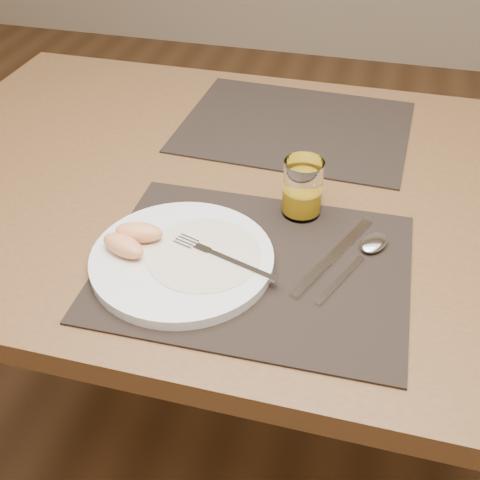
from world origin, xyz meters
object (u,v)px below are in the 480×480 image
object	(u,v)px
fork	(216,255)
juice_glass	(302,191)
table	(268,222)
placemat_near	(254,266)
plate	(182,259)
placemat_far	(295,126)
spoon	(369,248)
knife	(327,262)

from	to	relation	value
fork	juice_glass	distance (m)	0.19
table	placemat_near	bearing A→B (deg)	-83.35
plate	fork	xyz separation A→B (m)	(0.05, 0.01, 0.01)
placemat_far	spoon	size ratio (longest dim) A/B	2.44
placemat_far	knife	bearing A→B (deg)	-73.15
table	fork	distance (m)	0.26
placemat_far	plate	world-z (taller)	plate
table	spoon	world-z (taller)	spoon
fork	table	bearing A→B (deg)	82.78
placemat_far	fork	size ratio (longest dim) A/B	2.63
juice_glass	table	bearing A→B (deg)	133.30
knife	placemat_near	bearing A→B (deg)	-163.92
placemat_far	knife	xyz separation A→B (m)	(0.12, -0.41, 0.00)
table	plate	xyz separation A→B (m)	(-0.08, -0.24, 0.10)
table	juice_glass	bearing A→B (deg)	-46.70
placemat_far	fork	world-z (taller)	fork
plate	fork	world-z (taller)	fork
placemat_near	spoon	world-z (taller)	spoon
spoon	placemat_near	bearing A→B (deg)	-154.72
table	knife	xyz separation A→B (m)	(0.13, -0.19, 0.09)
fork	knife	size ratio (longest dim) A/B	0.82
table	placemat_far	world-z (taller)	placemat_far
placemat_far	juice_glass	size ratio (longest dim) A/B	4.68
spoon	knife	bearing A→B (deg)	-141.27
table	juice_glass	size ratio (longest dim) A/B	14.56
fork	placemat_near	bearing A→B (deg)	12.63
placemat_near	plate	world-z (taller)	plate
knife	juice_glass	world-z (taller)	juice_glass
juice_glass	knife	bearing A→B (deg)	-63.00
plate	juice_glass	bearing A→B (deg)	49.56
placemat_near	juice_glass	distance (m)	0.16
placemat_far	spoon	distance (m)	0.41
placemat_far	plate	bearing A→B (deg)	-100.04
knife	juice_glass	distance (m)	0.14
table	fork	world-z (taller)	fork
placemat_near	knife	bearing A→B (deg)	16.08
knife	fork	bearing A→B (deg)	-165.11
knife	juice_glass	bearing A→B (deg)	117.00
table	placemat_near	size ratio (longest dim) A/B	3.11
knife	table	bearing A→B (deg)	123.98
fork	juice_glass	xyz separation A→B (m)	(0.10, 0.16, 0.02)
placemat_near	plate	size ratio (longest dim) A/B	1.67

